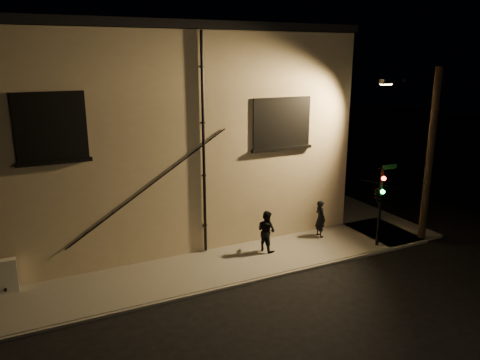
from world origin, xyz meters
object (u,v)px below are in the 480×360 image
traffic_signal (379,194)px  streetlamp_pole (427,152)px  pedestrian_a (320,219)px  pedestrian_b (266,231)px

traffic_signal → streetlamp_pole: (2.41, 0.01, 1.46)m
traffic_signal → streetlamp_pole: bearing=0.1°
pedestrian_a → streetlamp_pole: size_ratio=0.22×
pedestrian_a → streetlamp_pole: (3.74, -1.93, 2.90)m
pedestrian_b → streetlamp_pole: streetlamp_pole is taller
pedestrian_a → traffic_signal: (1.34, -1.93, 1.44)m
pedestrian_b → streetlamp_pole: 7.31m
pedestrian_a → streetlamp_pole: streetlamp_pole is taller
streetlamp_pole → traffic_signal: bearing=-179.9°
pedestrian_a → pedestrian_b: pedestrian_b is taller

